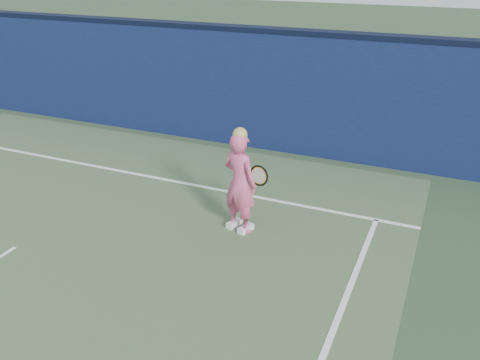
% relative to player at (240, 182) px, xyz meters
% --- Properties ---
extents(backstop_wall, '(24.00, 0.40, 2.50)m').
position_rel_player_xyz_m(backstop_wall, '(-2.86, 3.65, 0.43)').
color(backstop_wall, '#0D173B').
rests_on(backstop_wall, ground).
extents(wall_cap, '(24.00, 0.42, 0.10)m').
position_rel_player_xyz_m(wall_cap, '(-2.86, 3.65, 1.73)').
color(wall_cap, black).
rests_on(wall_cap, backstop_wall).
extents(player, '(0.68, 0.55, 1.70)m').
position_rel_player_xyz_m(player, '(0.00, 0.00, 0.00)').
color(player, '#D4527E').
rests_on(player, ground).
extents(racket, '(0.59, 0.32, 0.34)m').
position_rel_player_xyz_m(racket, '(0.14, 0.39, -0.01)').
color(racket, black).
rests_on(racket, ground).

